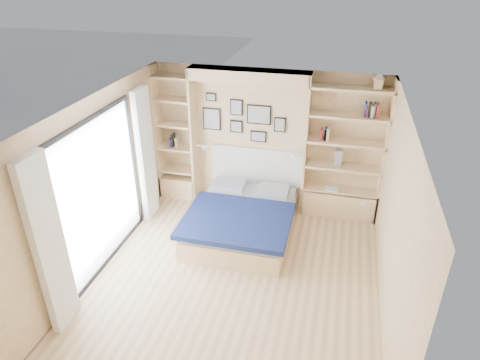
# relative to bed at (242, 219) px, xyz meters

# --- Properties ---
(ground) EXTENTS (4.50, 4.50, 0.00)m
(ground) POSITION_rel_bed_xyz_m (0.17, -1.12, -0.27)
(ground) COLOR #D7B47E
(ground) RESTS_ON ground
(room_shell) EXTENTS (4.50, 4.50, 4.50)m
(room_shell) POSITION_rel_bed_xyz_m (-0.21, 0.40, 0.81)
(room_shell) COLOR beige
(room_shell) RESTS_ON ground
(bed) EXTENTS (1.67, 2.16, 1.07)m
(bed) POSITION_rel_bed_xyz_m (0.00, 0.00, 0.00)
(bed) COLOR #E4C08B
(bed) RESTS_ON ground
(photo_gallery) EXTENTS (1.48, 0.02, 0.82)m
(photo_gallery) POSITION_rel_bed_xyz_m (-0.28, 1.11, 1.33)
(photo_gallery) COLOR black
(photo_gallery) RESTS_ON ground
(reading_lamps) EXTENTS (1.92, 0.12, 0.15)m
(reading_lamps) POSITION_rel_bed_xyz_m (-0.13, 0.88, 0.83)
(reading_lamps) COLOR silver
(reading_lamps) RESTS_ON ground
(shelf_decor) EXTENTS (3.56, 0.23, 2.03)m
(shelf_decor) POSITION_rel_bed_xyz_m (1.27, 0.95, 1.43)
(shelf_decor) COLOR #A51E1E
(shelf_decor) RESTS_ON ground
(deck) EXTENTS (3.20, 4.00, 0.05)m
(deck) POSITION_rel_bed_xyz_m (-3.43, -1.12, -0.27)
(deck) COLOR #6A5A4E
(deck) RESTS_ON ground
(deck_chair) EXTENTS (0.54, 0.77, 0.72)m
(deck_chair) POSITION_rel_bed_xyz_m (-3.09, -0.04, 0.07)
(deck_chair) COLOR tan
(deck_chair) RESTS_ON ground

